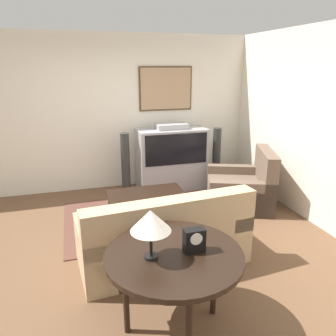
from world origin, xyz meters
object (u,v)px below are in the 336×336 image
(couch, at_px, (164,238))
(console_table, at_px, (174,260))
(tv, at_px, (172,158))
(speaker_tower_left, at_px, (126,166))
(table_lamp, at_px, (151,221))
(armchair, at_px, (242,189))
(coffee_table, at_px, (146,196))
(speaker_tower_right, at_px, (216,158))
(mantel_clock, at_px, (194,240))

(couch, distance_m, console_table, 1.04)
(tv, distance_m, couch, 2.42)
(console_table, xyz_separation_m, speaker_tower_left, (0.13, 3.17, -0.15))
(tv, height_order, speaker_tower_left, tv)
(tv, xyz_separation_m, table_lamp, (-1.17, -3.25, 0.48))
(armchair, xyz_separation_m, coffee_table, (-1.58, -0.07, 0.09))
(couch, bearing_deg, speaker_tower_right, -131.38)
(armchair, relative_size, speaker_tower_left, 1.17)
(speaker_tower_left, bearing_deg, console_table, -92.28)
(armchair, distance_m, speaker_tower_right, 1.03)
(speaker_tower_left, bearing_deg, couch, -88.40)
(coffee_table, bearing_deg, couch, -92.77)
(console_table, bearing_deg, coffee_table, 83.39)
(tv, distance_m, coffee_table, 1.37)
(speaker_tower_left, bearing_deg, table_lamp, -95.72)
(tv, distance_m, armchair, 1.40)
(tv, height_order, armchair, tv)
(tv, relative_size, coffee_table, 1.10)
(tv, distance_m, speaker_tower_left, 0.85)
(armchair, height_order, table_lamp, table_lamp)
(armchair, xyz_separation_m, table_lamp, (-2.02, -2.18, 0.76))
(table_lamp, bearing_deg, coffee_table, 78.33)
(tv, xyz_separation_m, speaker_tower_right, (0.85, -0.07, -0.05))
(speaker_tower_right, bearing_deg, couch, -126.50)
(couch, height_order, coffee_table, couch)
(coffee_table, height_order, mantel_clock, mantel_clock)
(couch, xyz_separation_m, armchair, (1.64, 1.20, -0.02))
(armchair, distance_m, coffee_table, 1.59)
(tv, height_order, coffee_table, tv)
(mantel_clock, relative_size, speaker_tower_right, 0.18)
(tv, bearing_deg, console_table, -106.74)
(console_table, bearing_deg, speaker_tower_right, 60.12)
(armchair, bearing_deg, couch, -32.34)
(speaker_tower_left, xyz_separation_m, speaker_tower_right, (1.69, 0.00, 0.00))
(tv, bearing_deg, speaker_tower_right, -4.50)
(coffee_table, height_order, speaker_tower_right, speaker_tower_right)
(tv, xyz_separation_m, couch, (-0.78, -2.27, -0.26))
(tv, height_order, speaker_tower_right, tv)
(tv, relative_size, armchair, 0.95)
(tv, height_order, table_lamp, tv)
(console_table, xyz_separation_m, speaker_tower_right, (1.82, 3.17, -0.15))
(couch, height_order, speaker_tower_left, speaker_tower_left)
(tv, height_order, console_table, tv)
(couch, relative_size, console_table, 1.71)
(armchair, relative_size, coffee_table, 1.16)
(table_lamp, bearing_deg, speaker_tower_left, 84.28)
(tv, bearing_deg, mantel_clock, -104.01)
(speaker_tower_left, height_order, speaker_tower_right, same)
(console_table, bearing_deg, table_lamp, -174.17)
(tv, xyz_separation_m, coffee_table, (-0.73, -1.14, -0.19))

